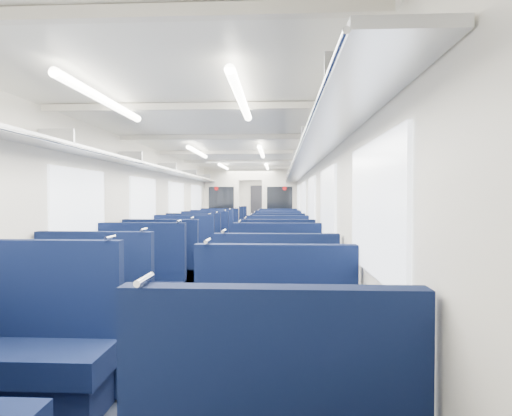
{
  "coord_description": "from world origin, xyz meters",
  "views": [
    {
      "loc": [
        0.85,
        -9.94,
        1.48
      ],
      "look_at": [
        0.24,
        1.65,
        1.2
      ],
      "focal_mm": 30.36,
      "sensor_mm": 36.0,
      "label": 1
    }
  ],
  "objects": [
    {
      "name": "seat_10",
      "position": [
        -0.83,
        -2.47,
        0.37
      ],
      "size": [
        1.08,
        0.59,
        1.2
      ],
      "color": "#0C163A",
      "rests_on": "floor"
    },
    {
      "name": "wall_right",
      "position": [
        1.4,
        0.0,
        1.18
      ],
      "size": [
        0.02,
        18.0,
        2.35
      ],
      "primitive_type": "cube",
      "color": "beige",
      "rests_on": "floor"
    },
    {
      "name": "seat_6",
      "position": [
        -0.83,
        -4.85,
        0.37
      ],
      "size": [
        1.08,
        0.59,
        1.2
      ],
      "color": "#0C163A",
      "rests_on": "floor"
    },
    {
      "name": "wall_left",
      "position": [
        -1.4,
        0.0,
        1.18
      ],
      "size": [
        0.02,
        18.0,
        2.35
      ],
      "primitive_type": "cube",
      "color": "beige",
      "rests_on": "floor"
    },
    {
      "name": "seat_20",
      "position": [
        -0.83,
        4.15,
        0.37
      ],
      "size": [
        1.08,
        0.59,
        1.2
      ],
      "color": "#0C163A",
      "rests_on": "floor"
    },
    {
      "name": "dado_left",
      "position": [
        -1.39,
        0.0,
        0.35
      ],
      "size": [
        0.03,
        17.9,
        0.7
      ],
      "primitive_type": "cube",
      "color": "black",
      "rests_on": "floor"
    },
    {
      "name": "seat_15",
      "position": [
        0.83,
        -0.19,
        0.37
      ],
      "size": [
        1.08,
        0.59,
        1.2
      ],
      "color": "#0C163A",
      "rests_on": "floor"
    },
    {
      "name": "seat_13",
      "position": [
        0.83,
        -1.26,
        0.37
      ],
      "size": [
        1.08,
        0.59,
        1.2
      ],
      "color": "#0C163A",
      "rests_on": "floor"
    },
    {
      "name": "floor",
      "position": [
        0.0,
        0.0,
        0.0
      ],
      "size": [
        2.8,
        18.0,
        0.01
      ],
      "primitive_type": "cube",
      "color": "black",
      "rests_on": "ground"
    },
    {
      "name": "seat_11",
      "position": [
        0.83,
        -2.6,
        0.37
      ],
      "size": [
        1.08,
        0.59,
        1.2
      ],
      "color": "#0C163A",
      "rests_on": "floor"
    },
    {
      "name": "bulkhead",
      "position": [
        -0.0,
        3.02,
        1.23
      ],
      "size": [
        2.8,
        0.1,
        2.35
      ],
      "color": "silver",
      "rests_on": "floor"
    },
    {
      "name": "seat_21",
      "position": [
        0.83,
        4.05,
        0.37
      ],
      "size": [
        1.08,
        0.59,
        1.2
      ],
      "color": "#0C163A",
      "rests_on": "floor"
    },
    {
      "name": "end_door",
      "position": [
        0.0,
        8.94,
        1.0
      ],
      "size": [
        0.75,
        0.06,
        2.0
      ],
      "primitive_type": "cube",
      "color": "black",
      "rests_on": "floor"
    },
    {
      "name": "seat_18",
      "position": [
        -0.83,
        2.11,
        0.37
      ],
      "size": [
        1.08,
        0.59,
        1.2
      ],
      "color": "#0C163A",
      "rests_on": "floor"
    },
    {
      "name": "seat_12",
      "position": [
        -0.83,
        -1.36,
        0.37
      ],
      "size": [
        1.08,
        0.59,
        1.2
      ],
      "color": "#0C163A",
      "rests_on": "floor"
    },
    {
      "name": "dado_right",
      "position": [
        1.39,
        0.0,
        0.35
      ],
      "size": [
        0.03,
        17.9,
        0.7
      ],
      "primitive_type": "cube",
      "color": "black",
      "rests_on": "floor"
    },
    {
      "name": "seat_14",
      "position": [
        -0.83,
        -0.34,
        0.37
      ],
      "size": [
        1.08,
        0.59,
        1.2
      ],
      "color": "#0C163A",
      "rests_on": "floor"
    },
    {
      "name": "luggage_rack_right",
      "position": [
        1.21,
        0.0,
        1.97
      ],
      "size": [
        0.36,
        17.4,
        0.18
      ],
      "color": "#B2B5BA",
      "rests_on": "wall_right"
    },
    {
      "name": "seat_17",
      "position": [
        0.83,
        0.85,
        0.37
      ],
      "size": [
        1.08,
        0.59,
        1.2
      ],
      "color": "#0C163A",
      "rests_on": "floor"
    },
    {
      "name": "seat_19",
      "position": [
        0.83,
        1.99,
        0.37
      ],
      "size": [
        1.08,
        0.59,
        1.2
      ],
      "color": "#0C163A",
      "rests_on": "floor"
    },
    {
      "name": "ceiling",
      "position": [
        0.0,
        0.0,
        2.35
      ],
      "size": [
        2.8,
        18.0,
        0.01
      ],
      "primitive_type": "cube",
      "color": "white",
      "rests_on": "wall_left"
    },
    {
      "name": "seat_5",
      "position": [
        0.83,
        -6.06,
        0.37
      ],
      "size": [
        1.08,
        0.59,
        1.2
      ],
      "color": "#0C163A",
      "rests_on": "floor"
    },
    {
      "name": "seat_7",
      "position": [
        0.83,
        -4.82,
        0.37
      ],
      "size": [
        1.08,
        0.59,
        1.2
      ],
      "color": "#0C163A",
      "rests_on": "floor"
    },
    {
      "name": "ceiling_fittings",
      "position": [
        0.0,
        -0.26,
        2.29
      ],
      "size": [
        2.7,
        16.06,
        0.11
      ],
      "color": "silver",
      "rests_on": "ceiling"
    },
    {
      "name": "seat_23",
      "position": [
        0.83,
        5.2,
        0.37
      ],
      "size": [
        1.08,
        0.59,
        1.2
      ],
      "color": "#0C163A",
      "rests_on": "floor"
    },
    {
      "name": "seat_16",
      "position": [
        -0.83,
        0.97,
        0.37
      ],
      "size": [
        1.08,
        0.59,
        1.2
      ],
      "color": "#0C163A",
      "rests_on": "floor"
    },
    {
      "name": "wall_far",
      "position": [
        0.0,
        9.0,
        1.18
      ],
      "size": [
        2.8,
        0.02,
        2.35
      ],
      "primitive_type": "cube",
      "color": "beige",
      "rests_on": "floor"
    },
    {
      "name": "seat_3",
      "position": [
        0.83,
        -7.22,
        0.37
      ],
      "size": [
        1.08,
        0.59,
        1.2
      ],
      "color": "#0C163A",
      "rests_on": "floor"
    },
    {
      "name": "windows",
      "position": [
        0.0,
        -0.46,
        1.42
      ],
      "size": [
        2.78,
        15.6,
        0.75
      ],
      "color": "white",
      "rests_on": "wall_left"
    },
    {
      "name": "luggage_rack_left",
      "position": [
        -1.21,
        0.0,
        1.97
      ],
      "size": [
        0.36,
        17.4,
        0.18
      ],
      "color": "#B2B5BA",
      "rests_on": "wall_left"
    },
    {
      "name": "seat_4",
      "position": [
        -0.83,
        -5.93,
        0.37
      ],
      "size": [
        1.08,
        0.59,
        1.2
      ],
      "color": "#0C163A",
      "rests_on": "floor"
    },
    {
      "name": "seat_22",
      "position": [
        -0.83,
        5.24,
        0.37
      ],
      "size": [
        1.08,
        0.59,
        1.2
      ],
      "color": "#0C163A",
      "rests_on": "floor"
    },
    {
      "name": "seat_8",
      "position": [
        -0.83,
        -3.73,
        0.37
      ],
      "size": [
        1.08,
        0.59,
        1.2
      ],
      "color": "#0C163A",
      "rests_on": "floor"
    },
    {
      "name": "seat_2",
      "position": [
        -0.83,
        -7.01,
        0.37
      ],
      "size": [
        1.08,
        0.59,
        1.2
      ],
      "color": "#0C163A",
      "rests_on": "floor"
    },
    {
      "name": "seat_9",
      "position": [
        0.83,
        -3.64,
        0.37
      ],
      "size": [
        1.08,
        0.59,
        1.2
      ],
      "color": "#0C163A",
      "rests_on": "floor"
    }
  ]
}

